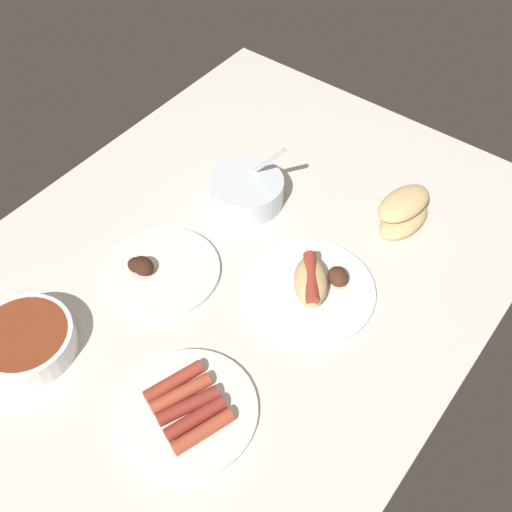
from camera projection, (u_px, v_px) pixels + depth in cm
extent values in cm
cube|color=silver|center=(234.00, 272.00, 119.14)|extent=(120.00, 90.00, 3.00)
ellipsoid|color=#DBB77A|center=(404.00, 219.00, 123.41)|extent=(13.55, 8.27, 3.60)
ellipsoid|color=#DBB77A|center=(404.00, 203.00, 121.21)|extent=(14.01, 9.31, 3.60)
cylinder|color=white|center=(310.00, 290.00, 113.82)|extent=(24.05, 24.05, 1.00)
ellipsoid|color=tan|center=(311.00, 281.00, 111.75)|extent=(12.47, 11.47, 4.40)
cylinder|color=#9E3828|center=(311.00, 277.00, 110.82)|extent=(9.86, 8.26, 2.40)
ellipsoid|color=#472819|center=(338.00, 277.00, 113.46)|extent=(5.49, 5.67, 2.80)
cylinder|color=white|center=(189.00, 411.00, 98.64)|extent=(22.10, 22.10, 1.00)
cylinder|color=#AD472D|center=(203.00, 432.00, 94.69)|extent=(10.39, 5.35, 2.25)
cylinder|color=maroon|center=(195.00, 419.00, 96.04)|extent=(10.38, 5.41, 2.25)
cylinder|color=maroon|center=(188.00, 406.00, 97.39)|extent=(10.23, 6.23, 2.25)
cylinder|color=#AD472D|center=(181.00, 394.00, 98.75)|extent=(10.32, 5.84, 2.25)
cylinder|color=#9E3828|center=(174.00, 382.00, 100.10)|extent=(10.40, 5.32, 2.25)
cylinder|color=white|center=(163.00, 271.00, 116.76)|extent=(21.59, 21.59, 1.00)
ellipsoid|color=#381E14|center=(137.00, 265.00, 115.06)|extent=(3.99, 4.45, 2.99)
ellipsoid|color=#381E14|center=(143.00, 266.00, 114.90)|extent=(4.20, 4.99, 3.05)
cylinder|color=silver|center=(247.00, 191.00, 127.18)|extent=(14.93, 14.93, 5.61)
cylinder|color=beige|center=(247.00, 187.00, 126.32)|extent=(13.14, 13.14, 2.53)
cube|color=#B7B7BC|center=(265.00, 164.00, 123.62)|extent=(1.53, 10.31, 13.25)
cylinder|color=white|center=(26.00, 341.00, 104.69)|extent=(16.46, 16.46, 4.73)
cylinder|color=maroon|center=(23.00, 335.00, 103.18)|extent=(14.81, 14.81, 1.00)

